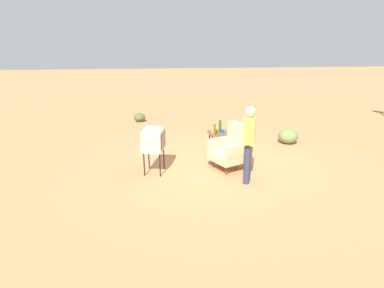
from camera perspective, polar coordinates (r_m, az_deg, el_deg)
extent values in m
plane|color=#C17A4C|center=(7.90, 5.69, -3.92)|extent=(60.00, 60.00, 0.00)
cylinder|color=brown|center=(7.77, 3.67, -3.35)|extent=(0.05, 0.05, 0.22)
cylinder|color=brown|center=(7.38, 6.09, -4.59)|extent=(0.05, 0.05, 0.22)
cylinder|color=brown|center=(8.08, 6.73, -2.61)|extent=(0.05, 0.05, 0.22)
cylinder|color=brown|center=(7.70, 9.21, -3.75)|extent=(0.05, 0.05, 0.22)
cube|color=#CCB784|center=(7.66, 6.48, -2.09)|extent=(1.01, 1.01, 0.20)
cube|color=#CCB784|center=(7.72, 8.45, 1.28)|extent=(0.76, 0.47, 0.64)
cube|color=#CCB784|center=(7.82, 5.08, 0.16)|extent=(0.42, 0.68, 0.26)
cube|color=#CCB784|center=(7.35, 8.09, -1.10)|extent=(0.42, 0.68, 0.26)
cylinder|color=black|center=(8.74, 3.09, 0.32)|extent=(0.04, 0.04, 0.59)
cylinder|color=black|center=(8.32, 3.62, -0.59)|extent=(0.04, 0.04, 0.59)
cylinder|color=black|center=(8.83, 5.95, 0.43)|extent=(0.04, 0.04, 0.59)
cylinder|color=black|center=(8.41, 6.62, -0.47)|extent=(0.04, 0.04, 0.59)
cube|color=brown|center=(8.48, 4.87, 1.92)|extent=(0.56, 0.56, 0.03)
cylinder|color=black|center=(7.21, -5.66, -3.70)|extent=(0.03, 0.03, 0.55)
cylinder|color=black|center=(7.62, -4.97, -2.51)|extent=(0.03, 0.03, 0.55)
cylinder|color=black|center=(7.30, -8.43, -3.56)|extent=(0.03, 0.03, 0.55)
cylinder|color=black|center=(7.69, -7.60, -2.39)|extent=(0.03, 0.03, 0.55)
cube|color=#BCB299|center=(7.29, -6.81, 0.77)|extent=(0.69, 0.57, 0.48)
cube|color=#383D3F|center=(7.24, -5.07, 0.71)|extent=(0.41, 0.11, 0.34)
cylinder|color=#2D3347|center=(7.07, 9.80, -3.00)|extent=(0.14, 0.14, 0.86)
cylinder|color=#2D3347|center=(6.88, 9.67, -3.57)|extent=(0.14, 0.14, 0.86)
cube|color=#D6C64C|center=(6.76, 10.04, 2.36)|extent=(0.41, 0.33, 0.56)
cylinder|color=#D6C64C|center=(6.98, 10.20, 3.08)|extent=(0.09, 0.09, 0.50)
cylinder|color=#D6C64C|center=(6.52, 9.89, 2.06)|extent=(0.09, 0.09, 0.50)
sphere|color=#DBAD84|center=(6.67, 10.22, 5.59)|extent=(0.22, 0.22, 0.22)
cylinder|color=red|center=(8.36, 4.16, 2.24)|extent=(0.07, 0.07, 0.12)
cylinder|color=brown|center=(8.20, 3.97, 2.59)|extent=(0.07, 0.07, 0.30)
cylinder|color=blue|center=(8.36, 5.40, 2.21)|extent=(0.07, 0.07, 0.12)
cylinder|color=#1E5623|center=(8.49, 4.97, 3.14)|extent=(0.07, 0.07, 0.32)
cylinder|color=silver|center=(8.46, 3.81, 2.64)|extent=(0.09, 0.09, 0.18)
sphere|color=yellow|center=(8.43, 3.83, 3.56)|extent=(0.07, 0.07, 0.07)
sphere|color=#E04C66|center=(8.47, 3.85, 3.63)|extent=(0.07, 0.07, 0.07)
sphere|color=orange|center=(8.39, 3.77, 3.50)|extent=(0.07, 0.07, 0.07)
ellipsoid|color=olive|center=(9.96, 16.58, 1.35)|extent=(0.58, 0.58, 0.45)
ellipsoid|color=#475B33|center=(12.38, -9.22, 4.67)|extent=(0.42, 0.42, 0.33)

